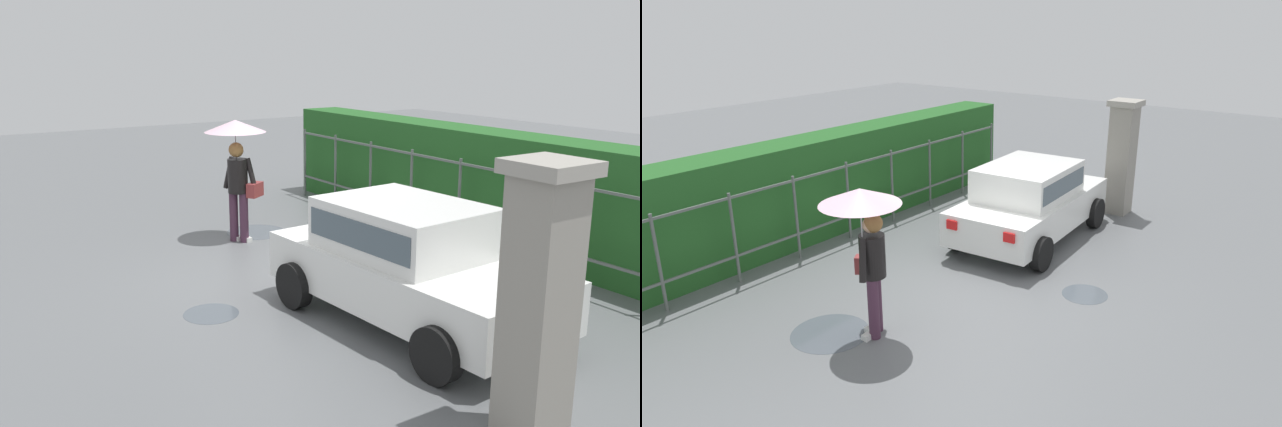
% 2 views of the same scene
% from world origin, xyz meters
% --- Properties ---
extents(ground_plane, '(40.00, 40.00, 0.00)m').
position_xyz_m(ground_plane, '(0.00, 0.00, 0.00)').
color(ground_plane, slate).
extents(car, '(3.82, 2.05, 1.48)m').
position_xyz_m(car, '(2.24, 0.50, 0.80)').
color(car, white).
rests_on(car, ground).
extents(pedestrian, '(1.04, 1.04, 2.08)m').
position_xyz_m(pedestrian, '(-2.11, 0.39, 1.57)').
color(pedestrian, '#47283D').
rests_on(pedestrian, ground).
extents(gate_pillar, '(0.60, 0.60, 2.42)m').
position_xyz_m(gate_pillar, '(4.76, -0.25, 1.24)').
color(gate_pillar, gray).
rests_on(gate_pillar, ground).
extents(fence_section, '(9.77, 0.05, 1.50)m').
position_xyz_m(fence_section, '(0.25, 3.29, 0.83)').
color(fence_section, '#59605B').
rests_on(fence_section, ground).
extents(hedge_row, '(10.72, 0.90, 1.90)m').
position_xyz_m(hedge_row, '(0.25, 4.01, 0.95)').
color(hedge_row, '#235B23').
rests_on(hedge_row, ground).
extents(puddle_near, '(0.70, 0.70, 0.00)m').
position_xyz_m(puddle_near, '(0.72, -1.41, 0.00)').
color(puddle_near, '#4C545B').
rests_on(puddle_near, ground).
extents(puddle_far, '(1.07, 1.07, 0.00)m').
position_xyz_m(puddle_far, '(-2.41, 0.88, 0.00)').
color(puddle_far, '#4C545B').
rests_on(puddle_far, ground).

